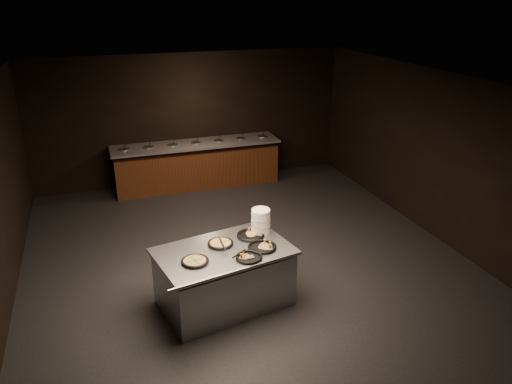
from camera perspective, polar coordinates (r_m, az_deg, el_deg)
room at (r=7.69m, az=-1.30°, el=1.63°), size 7.02×8.02×2.92m
salad_bar at (r=11.28m, az=-6.73°, el=2.82°), size 3.70×0.83×1.18m
serving_counter at (r=7.06m, az=-3.64°, el=-9.83°), size 1.98×1.48×0.86m
plate_stack at (r=7.22m, az=0.55°, el=-3.34°), size 0.27×0.27×0.36m
pan_veggie_whole at (r=6.57m, az=-7.00°, el=-7.84°), size 0.36×0.36×0.04m
pan_cheese_whole at (r=6.97m, az=-4.08°, el=-5.87°), size 0.36×0.36×0.04m
pan_cheese_slices_a at (r=7.17m, az=-0.62°, el=-4.93°), size 0.40×0.40×0.04m
pan_cheese_slices_b at (r=6.62m, az=-0.79°, el=-7.44°), size 0.36×0.36×0.04m
pan_veggie_slices at (r=6.86m, az=0.70°, el=-6.28°), size 0.40×0.40×0.04m
server_left at (r=6.80m, az=-4.04°, el=-6.01°), size 0.14×0.35×0.17m
server_right at (r=6.57m, az=-1.58°, el=-7.18°), size 0.30×0.09×0.14m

